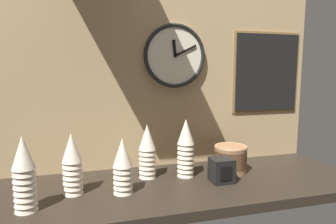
% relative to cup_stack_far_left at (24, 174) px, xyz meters
% --- Properties ---
extents(ground_plane, '(1.60, 0.56, 0.04)m').
position_rel_cup_stack_far_left_xyz_m(ground_plane, '(0.59, 0.12, -0.15)').
color(ground_plane, black).
extents(wall_tiled_back, '(1.60, 0.03, 1.05)m').
position_rel_cup_stack_far_left_xyz_m(wall_tiled_back, '(0.59, 0.38, 0.39)').
color(wall_tiled_back, tan).
rests_on(wall_tiled_back, ground_plane).
extents(cup_stack_far_left, '(0.08, 0.08, 0.27)m').
position_rel_cup_stack_far_left_xyz_m(cup_stack_far_left, '(0.00, 0.00, 0.00)').
color(cup_stack_far_left, beige).
rests_on(cup_stack_far_left, ground_plane).
extents(cup_stack_center_right, '(0.08, 0.08, 0.27)m').
position_rel_cup_stack_far_left_xyz_m(cup_stack_center_right, '(0.64, 0.18, 0.00)').
color(cup_stack_center_right, beige).
rests_on(cup_stack_center_right, ground_plane).
extents(cup_stack_left, '(0.08, 0.08, 0.24)m').
position_rel_cup_stack_far_left_xyz_m(cup_stack_left, '(0.15, 0.11, -0.01)').
color(cup_stack_left, beige).
rests_on(cup_stack_left, ground_plane).
extents(cup_stack_center, '(0.08, 0.08, 0.24)m').
position_rel_cup_stack_far_left_xyz_m(cup_stack_center, '(0.47, 0.21, -0.01)').
color(cup_stack_center, beige).
rests_on(cup_stack_center, ground_plane).
extents(cup_stack_center_left, '(0.08, 0.08, 0.22)m').
position_rel_cup_stack_far_left_xyz_m(cup_stack_center_left, '(0.34, 0.06, -0.02)').
color(cup_stack_center_left, beige).
rests_on(cup_stack_center_left, ground_plane).
extents(bowl_stack_right, '(0.16, 0.16, 0.13)m').
position_rel_cup_stack_far_left_xyz_m(bowl_stack_right, '(0.87, 0.18, -0.07)').
color(bowl_stack_right, '#996B47').
rests_on(bowl_stack_right, ground_plane).
extents(wall_clock, '(0.31, 0.03, 0.31)m').
position_rel_cup_stack_far_left_xyz_m(wall_clock, '(0.64, 0.35, 0.42)').
color(wall_clock, beige).
extents(menu_board, '(0.40, 0.01, 0.43)m').
position_rel_cup_stack_far_left_xyz_m(menu_board, '(1.16, 0.36, 0.34)').
color(menu_board, olive).
extents(napkin_dispenser, '(0.09, 0.09, 0.10)m').
position_rel_cup_stack_far_left_xyz_m(napkin_dispenser, '(0.77, 0.07, -0.08)').
color(napkin_dispenser, black).
rests_on(napkin_dispenser, ground_plane).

